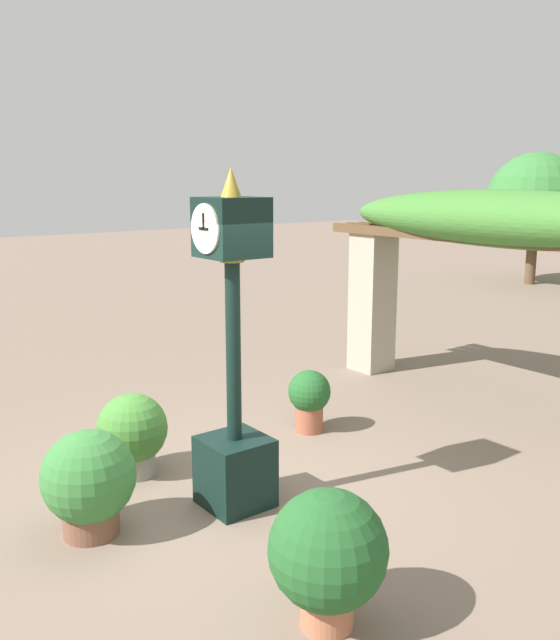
{
  "coord_description": "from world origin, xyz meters",
  "views": [
    {
      "loc": [
        4.91,
        -3.03,
        2.85
      ],
      "look_at": [
        0.24,
        0.55,
        1.62
      ],
      "focal_mm": 38.0,
      "sensor_mm": 36.0,
      "label": 1
    }
  ],
  "objects_px": {
    "potted_plant_near_right": "(132,432)",
    "pedestal_clock": "(234,373)",
    "potted_plant_far_left": "(89,481)",
    "potted_plant_far_right": "(328,553)",
    "potted_plant_near_left": "(309,397)"
  },
  "relations": [
    {
      "from": "potted_plant_near_left",
      "to": "potted_plant_far_right",
      "type": "bearing_deg",
      "value": -37.95
    },
    {
      "from": "potted_plant_near_left",
      "to": "potted_plant_far_left",
      "type": "bearing_deg",
      "value": -76.59
    },
    {
      "from": "potted_plant_far_left",
      "to": "potted_plant_near_right",
      "type": "bearing_deg",
      "value": 137.25
    },
    {
      "from": "potted_plant_near_right",
      "to": "pedestal_clock",
      "type": "bearing_deg",
      "value": 21.49
    },
    {
      "from": "potted_plant_near_left",
      "to": "potted_plant_near_right",
      "type": "xyz_separation_m",
      "value": [
        -0.15,
        -2.11,
        0.03
      ]
    },
    {
      "from": "pedestal_clock",
      "to": "potted_plant_near_left",
      "type": "xyz_separation_m",
      "value": [
        -0.97,
        1.67,
        -0.8
      ]
    },
    {
      "from": "potted_plant_near_left",
      "to": "potted_plant_near_right",
      "type": "bearing_deg",
      "value": -94.12
    },
    {
      "from": "pedestal_clock",
      "to": "potted_plant_near_right",
      "type": "distance_m",
      "value": 1.44
    },
    {
      "from": "potted_plant_near_right",
      "to": "potted_plant_far_right",
      "type": "bearing_deg",
      "value": -0.33
    },
    {
      "from": "pedestal_clock",
      "to": "potted_plant_near_right",
      "type": "xyz_separation_m",
      "value": [
        -1.13,
        -0.44,
        -0.78
      ]
    },
    {
      "from": "potted_plant_far_left",
      "to": "potted_plant_far_right",
      "type": "xyz_separation_m",
      "value": [
        2.04,
        0.76,
        0.05
      ]
    },
    {
      "from": "potted_plant_far_left",
      "to": "potted_plant_far_right",
      "type": "relative_size",
      "value": 0.95
    },
    {
      "from": "pedestal_clock",
      "to": "potted_plant_far_left",
      "type": "distance_m",
      "value": 1.46
    },
    {
      "from": "potted_plant_near_left",
      "to": "potted_plant_far_left",
      "type": "xyz_separation_m",
      "value": [
        0.69,
        -2.89,
        0.06
      ]
    },
    {
      "from": "potted_plant_near_right",
      "to": "potted_plant_far_left",
      "type": "bearing_deg",
      "value": -42.75
    }
  ]
}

